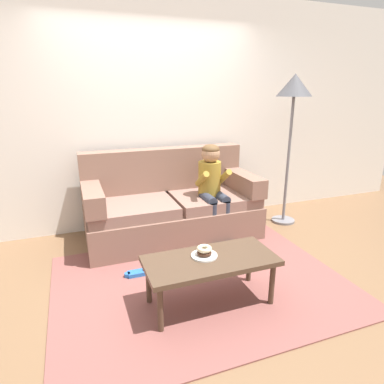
{
  "coord_description": "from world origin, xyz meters",
  "views": [
    {
      "loc": [
        -0.99,
        -2.67,
        1.68
      ],
      "look_at": [
        0.17,
        0.45,
        0.65
      ],
      "focal_mm": 30.84,
      "sensor_mm": 36.0,
      "label": 1
    }
  ],
  "objects": [
    {
      "name": "donut_second",
      "position": [
        -0.08,
        -0.5,
        0.48
      ],
      "size": [
        0.14,
        0.14,
        0.04
      ],
      "primitive_type": "torus",
      "rotation": [
        0.0,
        0.0,
        2.93
      ],
      "color": "beige",
      "rests_on": "donut"
    },
    {
      "name": "area_rug",
      "position": [
        0.0,
        -0.25,
        0.01
      ],
      "size": [
        2.56,
        1.92,
        0.01
      ],
      "primitive_type": "cube",
      "color": "brown",
      "rests_on": "ground"
    },
    {
      "name": "person_child",
      "position": [
        0.49,
        0.64,
        0.67
      ],
      "size": [
        0.34,
        0.58,
        1.1
      ],
      "color": "olive",
      "rests_on": "ground"
    },
    {
      "name": "toy_controller",
      "position": [
        -0.53,
        0.08,
        0.03
      ],
      "size": [
        0.23,
        0.09,
        0.05
      ],
      "rotation": [
        0.0,
        0.0,
        0.15
      ],
      "color": "blue",
      "rests_on": "ground"
    },
    {
      "name": "ground",
      "position": [
        0.0,
        0.0,
        0.0
      ],
      "size": [
        10.0,
        10.0,
        0.0
      ],
      "primitive_type": "plane",
      "color": "brown"
    },
    {
      "name": "wall_back",
      "position": [
        0.0,
        1.4,
        1.4
      ],
      "size": [
        8.0,
        0.1,
        2.8
      ],
      "primitive_type": "cube",
      "color": "silver",
      "rests_on": "ground"
    },
    {
      "name": "plate",
      "position": [
        -0.08,
        -0.5,
        0.42
      ],
      "size": [
        0.21,
        0.21,
        0.01
      ],
      "primitive_type": "cylinder",
      "color": "white",
      "rests_on": "coffee_table"
    },
    {
      "name": "floor_lamp",
      "position": [
        1.58,
        0.75,
        1.61
      ],
      "size": [
        0.42,
        0.42,
        1.87
      ],
      "color": "slate",
      "rests_on": "ground"
    },
    {
      "name": "coffee_table",
      "position": [
        -0.04,
        -0.54,
        0.37
      ],
      "size": [
        1.05,
        0.48,
        0.41
      ],
      "color": "#4C3828",
      "rests_on": "ground"
    },
    {
      "name": "donut",
      "position": [
        -0.08,
        -0.5,
        0.45
      ],
      "size": [
        0.13,
        0.13,
        0.04
      ],
      "primitive_type": "torus",
      "rotation": [
        0.0,
        0.0,
        1.65
      ],
      "color": "#422619",
      "rests_on": "plate"
    },
    {
      "name": "couch",
      "position": [
        0.06,
        0.86,
        0.36
      ],
      "size": [
        1.97,
        0.9,
        1.01
      ],
      "color": "#846051",
      "rests_on": "ground"
    }
  ]
}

